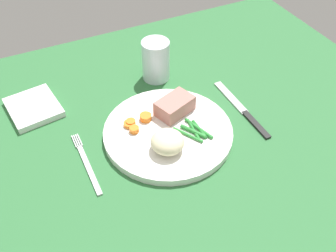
% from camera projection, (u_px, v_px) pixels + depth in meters
% --- Properties ---
extents(dining_table, '(1.20, 0.90, 0.02)m').
position_uv_depth(dining_table, '(154.00, 148.00, 0.79)').
color(dining_table, '#2D6B38').
rests_on(dining_table, ground).
extents(dinner_plate, '(0.27, 0.27, 0.02)m').
position_uv_depth(dinner_plate, '(168.00, 132.00, 0.80)').
color(dinner_plate, white).
rests_on(dinner_plate, dining_table).
extents(meat_portion, '(0.09, 0.07, 0.03)m').
position_uv_depth(meat_portion, '(175.00, 106.00, 0.82)').
color(meat_portion, '#B2756B').
rests_on(meat_portion, dinner_plate).
extents(mashed_potatoes, '(0.07, 0.07, 0.04)m').
position_uv_depth(mashed_potatoes, '(168.00, 142.00, 0.74)').
color(mashed_potatoes, beige).
rests_on(mashed_potatoes, dinner_plate).
extents(carrot_slices, '(0.06, 0.04, 0.01)m').
position_uv_depth(carrot_slices, '(137.00, 122.00, 0.80)').
color(carrot_slices, orange).
rests_on(carrot_slices, dinner_plate).
extents(green_beans, '(0.06, 0.07, 0.01)m').
position_uv_depth(green_beans, '(195.00, 131.00, 0.78)').
color(green_beans, '#2D8C38').
rests_on(green_beans, dinner_plate).
extents(fork, '(0.01, 0.17, 0.00)m').
position_uv_depth(fork, '(87.00, 163.00, 0.74)').
color(fork, silver).
rests_on(fork, dining_table).
extents(knife, '(0.02, 0.21, 0.01)m').
position_uv_depth(knife, '(242.00, 110.00, 0.85)').
color(knife, black).
rests_on(knife, dining_table).
extents(water_glass, '(0.07, 0.07, 0.10)m').
position_uv_depth(water_glass, '(156.00, 63.00, 0.91)').
color(water_glass, silver).
rests_on(water_glass, dining_table).
extents(napkin, '(0.12, 0.13, 0.01)m').
position_uv_depth(napkin, '(34.00, 108.00, 0.85)').
color(napkin, white).
rests_on(napkin, dining_table).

